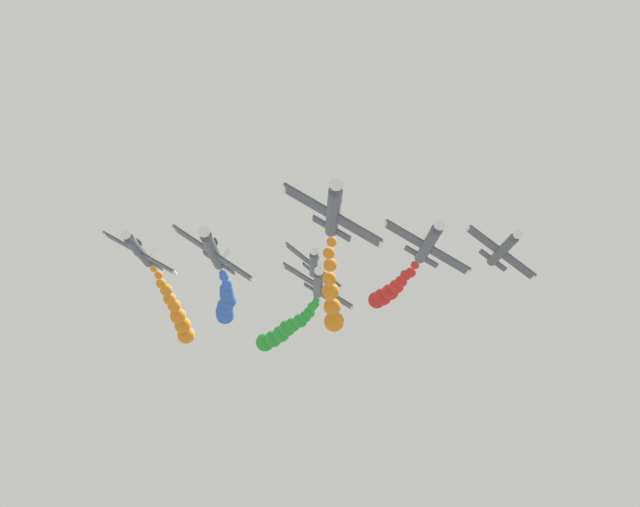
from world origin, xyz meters
TOP-DOWN VIEW (x-y plane):
  - airplane_lead at (-0.74, 17.04)m, footprint 8.34×10.35m
  - smoke_trail_lead at (-1.30, -1.07)m, footprint 2.66×15.94m
  - airplane_left_inner at (-10.26, 7.18)m, footprint 8.30×10.35m
  - smoke_trail_left_inner at (-8.60, -11.39)m, footprint 4.09×16.83m
  - airplane_right_inner at (10.34, 6.96)m, footprint 8.14×10.35m
  - smoke_trail_right_inner at (11.64, -14.17)m, footprint 3.69×20.15m
  - airplane_left_outer at (0.09, -5.04)m, footprint 8.26×10.35m
  - smoke_trail_left_outer at (5.14, -30.17)m, footprint 9.71×25.30m
  - airplane_right_outer at (-20.95, -3.90)m, footprint 7.57×10.35m
  - airplane_trailing at (20.09, -3.04)m, footprint 8.54×10.35m
  - smoke_trail_trailing at (19.55, -24.25)m, footprint 2.95×20.03m
  - airplane_high_slot at (0.52, -14.91)m, footprint 7.61×10.35m

SIDE VIEW (x-z plane):
  - smoke_trail_lead at x=-1.30m, z-range 129.68..135.91m
  - smoke_trail_left_outer at x=5.14m, z-range 132.75..136.44m
  - smoke_trail_right_inner at x=11.64m, z-range 133.71..136.43m
  - smoke_trail_trailing at x=19.55m, z-range 132.26..138.91m
  - airplane_left_outer at x=0.09m, z-range 132.87..138.31m
  - airplane_right_inner at x=10.34m, z-range 132.87..138.49m
  - airplane_lead at x=-0.74m, z-range 133.24..138.54m
  - smoke_trail_left_inner at x=-8.60m, z-range 135.04..137.36m
  - airplane_left_inner at x=-10.26m, z-range 133.72..139.08m
  - airplane_trailing at x=20.09m, z-range 136.31..141.25m
  - airplane_right_outer at x=-20.95m, z-range 136.19..142.59m
  - airplane_high_slot at x=0.52m, z-range 137.67..144.02m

